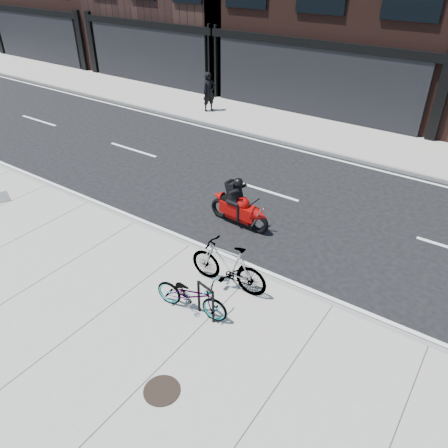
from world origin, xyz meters
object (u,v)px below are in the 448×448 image
Objects in this scene: bike_rack at (206,299)px; bicycle_rear at (228,265)px; manhole_cover at (162,390)px; pedestrian at (209,92)px; bicycle_front at (191,295)px; motorcycle at (242,207)px.

bicycle_rear is (-0.18, 1.09, 0.09)m from bike_rack.
bike_rack is at bearing 103.32° from manhole_cover.
bicycle_front is at bearing -124.28° from pedestrian.
bicycle_front is 0.86× the size of motorcycle.
bicycle_front is 2.10m from manhole_cover.
manhole_cover is (0.80, -1.89, -0.44)m from bicycle_front.
bike_rack is at bearing -65.37° from motorcycle.
bicycle_rear is at bearing 99.55° from bike_rack.
bicycle_front is 0.87× the size of bicycle_rear.
bicycle_rear is at bearing -60.63° from motorcycle.
motorcycle reaches higher than bike_rack.
motorcycle is (-1.43, 3.60, -0.03)m from bike_rack.
bike_rack is 0.43× the size of bicycle_rear.
pedestrian reaches higher than motorcycle.
motorcycle is 5.86m from manhole_cover.
bicycle_rear is at bearing -15.76° from bicycle_front.
bicycle_front is 0.95× the size of pedestrian.
bicycle_rear is at bearing -120.79° from pedestrian.
bicycle_rear is at bearing 101.97° from manhole_cover.
bicycle_front is (-0.35, -0.04, -0.05)m from bike_rack.
bicycle_rear is 3.14m from manhole_cover.
bicycle_front is 3.80m from motorcycle.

